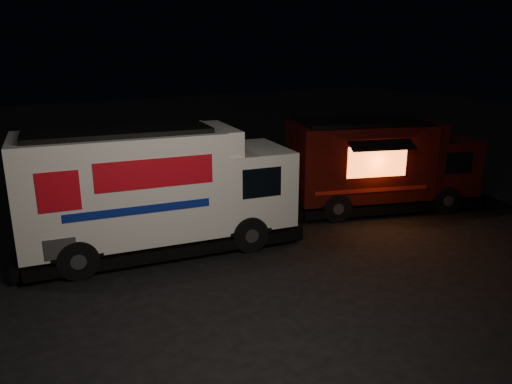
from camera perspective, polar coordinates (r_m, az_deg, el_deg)
name	(u,v)px	position (r m, az deg, el deg)	size (l,w,h in m)	color
ground	(256,268)	(12.18, 0.03, -8.71)	(80.00, 80.00, 0.00)	black
white_truck	(160,189)	(13.07, -10.90, 0.38)	(7.19, 2.45, 3.26)	silver
red_truck	(382,164)	(16.72, 14.18, 3.10)	(6.30, 2.32, 2.93)	#3A0C0A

